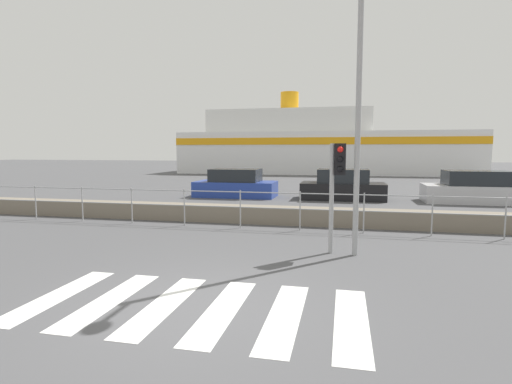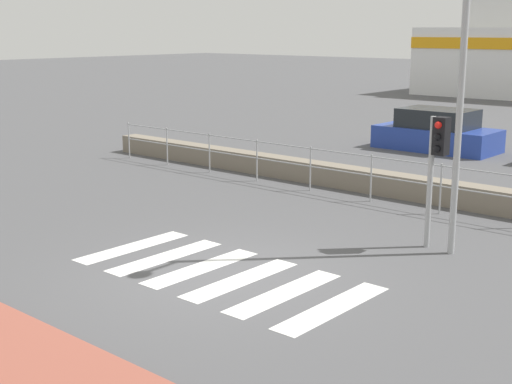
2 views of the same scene
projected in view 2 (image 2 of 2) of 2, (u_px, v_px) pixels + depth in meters
ground_plane at (222, 274)px, 11.75m from camera, size 160.00×160.00×0.00m
crosswalk at (221, 273)px, 11.77m from camera, size 4.95×2.40×0.01m
seawall at (423, 189)px, 16.74m from camera, size 21.50×0.55×0.54m
harbor_fence at (405, 176)px, 15.99m from camera, size 19.39×0.04×1.12m
traffic_light_far at (437, 153)px, 12.76m from camera, size 0.34×0.32×2.43m
streetlamp at (459, 40)px, 11.84m from camera, size 0.32×1.17×6.07m
parked_car_blue at (437, 132)px, 23.73m from camera, size 3.95×1.88×1.38m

